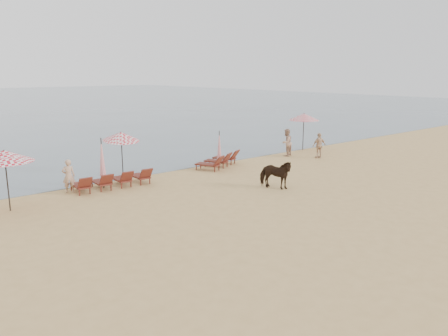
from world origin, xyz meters
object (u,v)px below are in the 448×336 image
at_px(cow, 275,174).
at_px(beachgoer_left, 69,176).
at_px(lounger_cluster_right, 219,160).
at_px(umbrella_open_left_a, 4,156).
at_px(umbrella_closed_right, 219,145).
at_px(umbrella_open_right, 304,117).
at_px(beachgoer_right_b, 319,145).
at_px(umbrella_closed_left, 102,157).
at_px(beachgoer_right_a, 286,142).
at_px(lounger_cluster_left, 113,180).
at_px(umbrella_open_left_b, 121,136).

bearing_deg(cow, beachgoer_left, 120.51).
bearing_deg(lounger_cluster_right, umbrella_open_left_a, 161.18).
bearing_deg(beachgoer_left, umbrella_closed_right, -164.64).
height_order(lounger_cluster_right, umbrella_closed_right, umbrella_closed_right).
height_order(umbrella_open_right, beachgoer_right_b, umbrella_open_right).
xyz_separation_m(umbrella_closed_left, beachgoer_right_a, (12.36, 0.05, -0.57)).
height_order(lounger_cluster_left, lounger_cluster_right, lounger_cluster_right).
relative_size(lounger_cluster_right, umbrella_open_left_a, 1.26).
height_order(umbrella_open_left_a, beachgoer_right_b, umbrella_open_left_a).
bearing_deg(cow, umbrella_open_left_a, 133.45).
bearing_deg(umbrella_closed_left, cow, -40.25).
bearing_deg(lounger_cluster_left, umbrella_open_left_b, 55.98).
bearing_deg(umbrella_open_right, beachgoer_left, -167.69).
height_order(beachgoer_left, beachgoer_right_b, beachgoer_right_b).
bearing_deg(umbrella_closed_left, lounger_cluster_left, -39.17).
xyz_separation_m(umbrella_open_right, umbrella_closed_right, (-8.02, -0.84, -0.98)).
relative_size(umbrella_open_left_b, beachgoer_left, 1.56).
relative_size(lounger_cluster_right, beachgoer_left, 2.01).
relative_size(beachgoer_right_a, beachgoer_right_b, 1.09).
bearing_deg(umbrella_closed_right, umbrella_open_left_b, 159.64).
relative_size(umbrella_closed_right, cow, 1.31).
relative_size(lounger_cluster_left, umbrella_open_left_a, 1.48).
height_order(beachgoer_left, beachgoer_right_a, beachgoer_right_a).
distance_m(umbrella_open_left_a, beachgoer_right_b, 17.69).
bearing_deg(beachgoer_right_a, umbrella_open_right, -175.28).
xyz_separation_m(umbrella_open_left_a, cow, (10.24, -4.21, -1.47)).
bearing_deg(lounger_cluster_left, umbrella_closed_left, 143.37).
height_order(umbrella_open_left_b, beachgoer_left, umbrella_open_left_b).
relative_size(umbrella_open_right, beachgoer_right_b, 1.60).
xyz_separation_m(umbrella_open_left_a, beachgoer_right_a, (16.59, 0.93, -1.28)).
relative_size(lounger_cluster_right, beachgoer_right_b, 1.91).
xyz_separation_m(umbrella_open_right, beachgoer_left, (-16.32, -0.56, -1.51)).
height_order(umbrella_open_right, umbrella_closed_left, umbrella_open_right).
distance_m(umbrella_closed_left, beachgoer_left, 1.66).
distance_m(beachgoer_left, beachgoer_right_b, 15.02).
bearing_deg(lounger_cluster_right, beachgoer_right_b, -40.21).
distance_m(umbrella_open_left_a, umbrella_closed_right, 11.09).
relative_size(umbrella_open_right, umbrella_closed_right, 1.21).
bearing_deg(beachgoer_right_b, umbrella_closed_right, 1.61).
height_order(lounger_cluster_left, umbrella_open_right, umbrella_open_right).
xyz_separation_m(umbrella_open_left_a, umbrella_open_right, (19.05, 1.66, 0.12)).
bearing_deg(umbrella_closed_left, beachgoer_right_b, -7.37).
relative_size(umbrella_closed_left, cow, 1.46).
bearing_deg(lounger_cluster_right, umbrella_closed_left, 157.09).
distance_m(umbrella_open_right, umbrella_closed_left, 14.86).
relative_size(umbrella_open_left_a, beachgoer_right_a, 1.38).
bearing_deg(umbrella_closed_right, beachgoer_right_a, 1.16).
relative_size(umbrella_open_left_b, umbrella_closed_left, 1.00).
relative_size(umbrella_open_left_b, cow, 1.47).
distance_m(umbrella_open_left_a, umbrella_open_right, 19.12).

